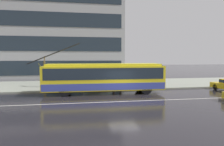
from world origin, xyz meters
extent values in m
plane|color=black|center=(0.00, 0.00, 0.00)|extent=(160.00, 160.00, 0.00)
cube|color=gray|center=(0.00, 9.47, 0.07)|extent=(80.00, 10.00, 0.14)
cube|color=silver|center=(0.00, -1.20, 0.00)|extent=(72.00, 0.14, 0.01)
cube|color=yellow|center=(-1.33, 2.87, 1.59)|extent=(11.86, 2.74, 2.34)
cube|color=yellow|center=(-1.33, 2.87, 2.86)|extent=(11.15, 2.48, 0.20)
cube|color=#1E2833|center=(-1.33, 2.87, 2.06)|extent=(11.39, 2.76, 1.08)
cube|color=#3B48A4|center=(-1.33, 2.87, 0.84)|extent=(11.75, 2.77, 0.66)
cube|color=#1E2833|center=(4.53, 2.77, 2.06)|extent=(0.16, 2.23, 1.17)
cube|color=black|center=(4.38, 2.77, 2.66)|extent=(0.19, 1.93, 0.28)
cylinder|color=black|center=(-6.15, 3.31, 3.96)|extent=(4.96, 0.15, 2.06)
cylinder|color=black|center=(-6.17, 2.61, 3.96)|extent=(4.96, 0.15, 2.06)
cylinder|color=black|center=(2.71, 3.92, 0.52)|extent=(1.05, 0.32, 1.04)
cylinder|color=black|center=(2.67, 1.69, 0.52)|extent=(1.05, 0.32, 1.04)
cylinder|color=black|center=(-5.09, 4.06, 0.52)|extent=(1.05, 0.32, 1.04)
cylinder|color=black|center=(-5.13, 1.82, 0.52)|extent=(1.05, 0.32, 1.04)
cylinder|color=black|center=(11.23, 3.15, 0.31)|extent=(0.25, 0.64, 0.62)
cylinder|color=gray|center=(0.21, 5.81, 1.31)|extent=(0.08, 0.08, 2.33)
cylinder|color=gray|center=(-3.25, 5.81, 1.31)|extent=(0.08, 0.08, 2.33)
cylinder|color=gray|center=(0.21, 7.40, 1.31)|extent=(0.08, 0.08, 2.33)
cylinder|color=gray|center=(-3.25, 7.40, 1.31)|extent=(0.08, 0.08, 2.33)
cube|color=#99ADB2|center=(-1.52, 7.40, 1.35)|extent=(3.29, 0.04, 1.86)
cube|color=#B2B2B7|center=(-1.52, 6.61, 2.51)|extent=(3.76, 1.89, 0.08)
cube|color=brown|center=(-1.52, 7.01, 0.59)|extent=(2.42, 0.36, 0.08)
cylinder|color=#24282F|center=(-6.08, 7.19, 0.56)|extent=(0.14, 0.14, 0.83)
cylinder|color=#24282F|center=(-6.13, 7.35, 0.56)|extent=(0.14, 0.14, 0.83)
cylinder|color=#51322D|center=(-6.11, 7.27, 1.28)|extent=(0.44, 0.44, 0.62)
sphere|color=tan|center=(-6.11, 7.27, 1.71)|extent=(0.24, 0.24, 0.24)
cone|color=gold|center=(-6.07, 7.16, 2.01)|extent=(1.12, 1.12, 0.28)
cylinder|color=#333333|center=(-6.07, 7.16, 1.48)|extent=(0.02, 0.02, 0.79)
cylinder|color=#544442|center=(0.09, 4.95, 0.53)|extent=(0.14, 0.14, 0.78)
cylinder|color=#544442|center=(0.02, 5.10, 0.53)|extent=(0.14, 0.14, 0.78)
cylinder|color=gray|center=(0.05, 5.02, 1.23)|extent=(0.48, 0.48, 0.63)
sphere|color=tan|center=(0.05, 5.02, 1.65)|extent=(0.21, 0.21, 0.21)
cone|color=black|center=(0.10, 4.92, 1.94)|extent=(1.22, 1.22, 0.29)
cylinder|color=#333333|center=(0.10, 4.92, 1.41)|extent=(0.02, 0.02, 0.77)
cylinder|color=#554843|center=(1.10, 5.91, 0.58)|extent=(0.14, 0.14, 0.87)
cylinder|color=#554843|center=(1.01, 6.05, 0.58)|extent=(0.14, 0.14, 0.87)
cylinder|color=#525554|center=(1.05, 5.98, 1.31)|extent=(0.50, 0.50, 0.59)
sphere|color=tan|center=(1.05, 5.98, 1.72)|extent=(0.23, 0.23, 0.23)
cone|color=#344A9F|center=(0.99, 6.08, 2.01)|extent=(1.47, 1.47, 0.29)
cylinder|color=#333333|center=(0.99, 6.08, 1.49)|extent=(0.02, 0.02, 0.76)
cylinder|color=#4C4327|center=(-7.72, 7.82, 1.64)|extent=(0.27, 0.27, 3.01)
cylinder|color=#454723|center=(-8.04, 7.73, 2.46)|extent=(0.78, 0.32, 0.96)
cylinder|color=brown|center=(-7.15, 7.66, 2.34)|extent=(1.24, 0.46, 0.79)
cylinder|color=brown|center=(-7.76, 8.31, 3.13)|extent=(0.21, 1.08, 1.25)
cube|color=#1E2833|center=(-6.15, 15.06, 2.00)|extent=(18.53, 0.06, 2.18)
cube|color=#1E2833|center=(-6.15, 15.06, 5.64)|extent=(18.53, 0.06, 2.18)
cube|color=#1E2833|center=(-6.15, 15.06, 9.28)|extent=(18.53, 0.06, 2.18)
camera|label=1|loc=(-4.12, -17.62, 3.58)|focal=33.54mm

